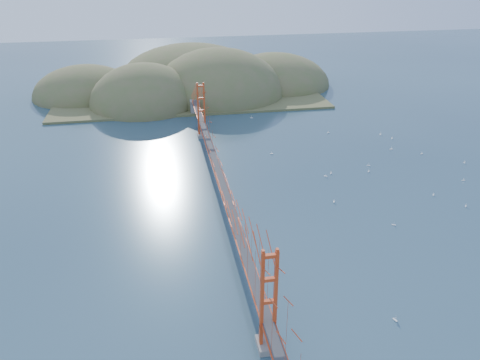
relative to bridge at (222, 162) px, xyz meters
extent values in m
plane|color=#2B4757|center=(0.00, -0.18, -7.01)|extent=(320.00, 320.00, 0.00)
cube|color=gray|center=(0.00, -30.18, -6.66)|extent=(2.00, 2.40, 0.70)
cube|color=gray|center=(0.00, 29.82, -6.66)|extent=(2.00, 2.40, 0.70)
cube|color=red|center=(0.00, -0.18, -3.71)|extent=(1.40, 92.00, 0.16)
cube|color=red|center=(0.00, -0.18, -3.91)|extent=(1.33, 92.00, 0.24)
cube|color=#38383A|center=(0.00, -0.18, -3.61)|extent=(1.19, 92.00, 0.03)
cube|color=gray|center=(0.00, 45.82, -5.36)|extent=(2.20, 2.60, 3.30)
cube|color=brown|center=(0.00, 63.82, -6.76)|extent=(70.00, 40.00, 0.60)
ellipsoid|color=brown|center=(-12.00, 55.82, -7.01)|extent=(28.00, 28.00, 21.00)
ellipsoid|color=brown|center=(8.00, 61.82, -7.01)|extent=(36.00, 36.00, 25.00)
ellipsoid|color=brown|center=(26.00, 69.82, -7.01)|extent=(32.00, 32.00, 18.00)
ellipsoid|color=brown|center=(-28.00, 67.82, -7.01)|extent=(28.00, 28.00, 16.00)
ellipsoid|color=brown|center=(2.00, 77.82, -7.01)|extent=(44.00, 44.00, 22.00)
cube|color=white|center=(42.02, 0.56, -6.95)|extent=(0.52, 0.32, 0.09)
cylinder|color=white|center=(42.02, 0.56, -6.68)|extent=(0.01, 0.01, 0.54)
cube|color=white|center=(36.85, -7.80, -6.96)|extent=(0.41, 0.49, 0.09)
cylinder|color=white|center=(36.85, -7.80, -6.69)|extent=(0.01, 0.01, 0.53)
cube|color=white|center=(27.17, 27.13, -6.95)|extent=(0.57, 0.29, 0.10)
cylinder|color=white|center=(27.17, 27.13, -6.65)|extent=(0.02, 0.02, 0.59)
cube|color=white|center=(46.71, 7.35, -6.96)|extent=(0.19, 0.49, 0.09)
cylinder|color=white|center=(46.71, 7.35, -6.69)|extent=(0.01, 0.01, 0.53)
cube|color=white|center=(20.51, 7.32, -6.95)|extent=(0.45, 0.51, 0.09)
cylinder|color=white|center=(20.51, 7.32, -6.67)|extent=(0.01, 0.01, 0.56)
cube|color=white|center=(23.31, -10.90, -6.95)|extent=(0.54, 0.41, 0.10)
cylinder|color=white|center=(23.31, -10.90, -6.66)|extent=(0.02, 0.02, 0.57)
cube|color=white|center=(36.32, 15.94, -6.94)|extent=(0.63, 0.24, 0.11)
cylinder|color=white|center=(36.32, 15.94, -6.60)|extent=(0.02, 0.02, 0.68)
cube|color=white|center=(27.41, 6.84, -6.95)|extent=(0.48, 0.48, 0.09)
cylinder|color=white|center=(27.41, 6.84, -6.68)|extent=(0.01, 0.01, 0.55)
cube|color=white|center=(12.28, 17.96, -6.94)|extent=(0.63, 0.35, 0.11)
cylinder|color=white|center=(12.28, 17.96, -6.62)|extent=(0.02, 0.02, 0.65)
cube|color=white|center=(28.55, 9.34, -6.95)|extent=(0.54, 0.32, 0.09)
cylinder|color=white|center=(28.55, 9.34, -6.67)|extent=(0.02, 0.02, 0.56)
cube|color=white|center=(37.95, 24.20, -6.94)|extent=(0.28, 0.63, 0.11)
cylinder|color=white|center=(37.95, 24.20, -6.61)|extent=(0.02, 0.02, 0.66)
cube|color=white|center=(12.84, 40.19, -6.94)|extent=(0.63, 0.29, 0.11)
cylinder|color=white|center=(12.84, 40.19, -6.61)|extent=(0.02, 0.02, 0.66)
cube|color=white|center=(14.33, -28.96, -6.95)|extent=(0.37, 0.61, 0.11)
cylinder|color=white|center=(14.33, -28.96, -6.63)|extent=(0.02, 0.02, 0.63)
cube|color=white|center=(39.30, 21.51, -6.95)|extent=(0.34, 0.57, 0.10)
cylinder|color=white|center=(39.30, 21.51, -6.66)|extent=(0.02, 0.02, 0.59)
cube|color=white|center=(19.19, 6.37, -6.94)|extent=(0.58, 0.50, 0.11)
cylinder|color=white|center=(19.19, 6.37, -6.63)|extent=(0.02, 0.02, 0.64)
cube|color=white|center=(17.28, -2.80, -6.95)|extent=(0.37, 0.54, 0.09)
cylinder|color=white|center=(17.28, -2.80, -6.67)|extent=(0.02, 0.02, 0.57)
cube|color=white|center=(41.05, 12.69, -6.95)|extent=(0.54, 0.23, 0.10)
cylinder|color=white|center=(41.05, 12.69, -6.66)|extent=(0.02, 0.02, 0.57)
cube|color=white|center=(33.99, -3.45, -6.96)|extent=(0.37, 0.49, 0.09)
cylinder|color=white|center=(33.99, -3.45, -6.70)|extent=(0.01, 0.01, 0.52)
camera|label=1|loc=(-8.82, -63.65, 28.40)|focal=35.00mm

